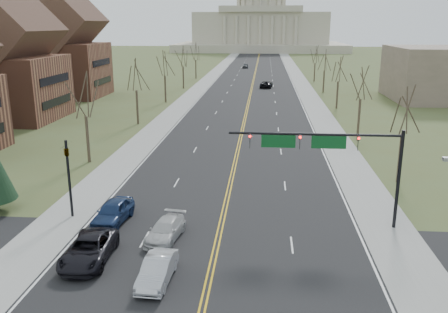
% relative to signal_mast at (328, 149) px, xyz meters
% --- Properties ---
extents(road, '(20.00, 380.00, 0.01)m').
position_rel_signal_mast_xyz_m(road, '(-7.45, 96.50, -5.76)').
color(road, black).
rests_on(road, ground).
extents(cross_road, '(120.00, 14.00, 0.01)m').
position_rel_signal_mast_xyz_m(cross_road, '(-7.45, -7.50, -5.76)').
color(cross_road, black).
rests_on(cross_road, ground).
extents(sidewalk_left, '(4.00, 380.00, 0.03)m').
position_rel_signal_mast_xyz_m(sidewalk_left, '(-19.45, 96.50, -5.75)').
color(sidewalk_left, gray).
rests_on(sidewalk_left, ground).
extents(sidewalk_right, '(4.00, 380.00, 0.03)m').
position_rel_signal_mast_xyz_m(sidewalk_right, '(4.55, 96.50, -5.75)').
color(sidewalk_right, gray).
rests_on(sidewalk_right, ground).
extents(center_line, '(0.42, 380.00, 0.01)m').
position_rel_signal_mast_xyz_m(center_line, '(-7.45, 96.50, -5.75)').
color(center_line, gold).
rests_on(center_line, road).
extents(edge_line_left, '(0.15, 380.00, 0.01)m').
position_rel_signal_mast_xyz_m(edge_line_left, '(-17.25, 96.50, -5.75)').
color(edge_line_left, silver).
rests_on(edge_line_left, road).
extents(edge_line_right, '(0.15, 380.00, 0.01)m').
position_rel_signal_mast_xyz_m(edge_line_right, '(2.35, 96.50, -5.75)').
color(edge_line_right, silver).
rests_on(edge_line_right, road).
extents(capitol, '(90.00, 60.00, 50.00)m').
position_rel_signal_mast_xyz_m(capitol, '(-7.45, 236.41, 8.44)').
color(capitol, '#B6AC98').
rests_on(capitol, ground).
extents(signal_mast, '(12.12, 0.44, 7.20)m').
position_rel_signal_mast_xyz_m(signal_mast, '(0.00, 0.00, 0.00)').
color(signal_mast, black).
rests_on(signal_mast, ground).
extents(signal_left, '(0.32, 0.36, 6.00)m').
position_rel_signal_mast_xyz_m(signal_left, '(-18.95, 0.00, -2.05)').
color(signal_left, black).
rests_on(signal_left, ground).
extents(tree_r_0, '(3.74, 3.74, 8.50)m').
position_rel_signal_mast_xyz_m(tree_r_0, '(8.05, 10.50, 0.79)').
color(tree_r_0, '#31281D').
rests_on(tree_r_0, ground).
extents(tree_l_0, '(3.96, 3.96, 9.00)m').
position_rel_signal_mast_xyz_m(tree_l_0, '(-22.95, 14.50, 1.18)').
color(tree_l_0, '#31281D').
rests_on(tree_l_0, ground).
extents(tree_r_1, '(3.74, 3.74, 8.50)m').
position_rel_signal_mast_xyz_m(tree_r_1, '(8.05, 30.50, 0.79)').
color(tree_r_1, '#31281D').
rests_on(tree_r_1, ground).
extents(tree_l_1, '(3.96, 3.96, 9.00)m').
position_rel_signal_mast_xyz_m(tree_l_1, '(-22.95, 34.50, 1.18)').
color(tree_l_1, '#31281D').
rests_on(tree_l_1, ground).
extents(tree_r_2, '(3.74, 3.74, 8.50)m').
position_rel_signal_mast_xyz_m(tree_r_2, '(8.05, 50.50, 0.79)').
color(tree_r_2, '#31281D').
rests_on(tree_r_2, ground).
extents(tree_l_2, '(3.96, 3.96, 9.00)m').
position_rel_signal_mast_xyz_m(tree_l_2, '(-22.95, 54.50, 1.18)').
color(tree_l_2, '#31281D').
rests_on(tree_l_2, ground).
extents(tree_r_3, '(3.74, 3.74, 8.50)m').
position_rel_signal_mast_xyz_m(tree_r_3, '(8.05, 70.50, 0.79)').
color(tree_r_3, '#31281D').
rests_on(tree_r_3, ground).
extents(tree_l_3, '(3.96, 3.96, 9.00)m').
position_rel_signal_mast_xyz_m(tree_l_3, '(-22.95, 74.50, 1.18)').
color(tree_l_3, '#31281D').
rests_on(tree_l_3, ground).
extents(tree_r_4, '(3.74, 3.74, 8.50)m').
position_rel_signal_mast_xyz_m(tree_r_4, '(8.05, 90.50, 0.79)').
color(tree_r_4, '#31281D').
rests_on(tree_r_4, ground).
extents(tree_l_4, '(3.96, 3.96, 9.00)m').
position_rel_signal_mast_xyz_m(tree_l_4, '(-22.95, 94.50, 1.18)').
color(tree_l_4, '#31281D').
rests_on(tree_l_4, ground).
extents(bldg_left_mid, '(15.10, 14.28, 20.75)m').
position_rel_signal_mast_xyz_m(bldg_left_mid, '(-43.44, 36.50, 2.78)').
color(bldg_left_mid, brown).
rests_on(bldg_left_mid, ground).
extents(bldg_left_far, '(17.10, 14.28, 23.25)m').
position_rel_signal_mast_xyz_m(bldg_left_far, '(-45.44, 60.50, 3.78)').
color(bldg_left_far, brown).
rests_on(bldg_left_far, ground).
extents(car_sb_inner_lead, '(1.72, 4.42, 1.44)m').
position_rel_signal_mast_xyz_m(car_sb_inner_lead, '(-10.33, -8.84, -5.03)').
color(car_sb_inner_lead, '#B0B3B8').
rests_on(car_sb_inner_lead, road).
extents(car_sb_outer_lead, '(2.77, 5.67, 1.55)m').
position_rel_signal_mast_xyz_m(car_sb_outer_lead, '(-15.09, -6.78, -4.97)').
color(car_sb_outer_lead, black).
rests_on(car_sb_outer_lead, road).
extents(car_sb_inner_second, '(2.48, 4.79, 1.33)m').
position_rel_signal_mast_xyz_m(car_sb_inner_second, '(-11.01, -3.34, -5.08)').
color(car_sb_inner_second, '#B9B9B9').
rests_on(car_sb_inner_second, road).
extents(car_sb_outer_second, '(2.37, 5.06, 1.68)m').
position_rel_signal_mast_xyz_m(car_sb_outer_second, '(-15.43, -0.91, -4.91)').
color(car_sb_outer_second, navy).
rests_on(car_sb_outer_second, road).
extents(car_far_nb, '(3.11, 5.82, 1.55)m').
position_rel_signal_mast_xyz_m(car_far_nb, '(-4.12, 77.63, -4.97)').
color(car_far_nb, black).
rests_on(car_far_nb, road).
extents(car_far_sb, '(1.81, 4.44, 1.51)m').
position_rel_signal_mast_xyz_m(car_far_sb, '(-11.02, 127.22, -4.99)').
color(car_far_sb, '#4E5256').
rests_on(car_far_sb, road).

